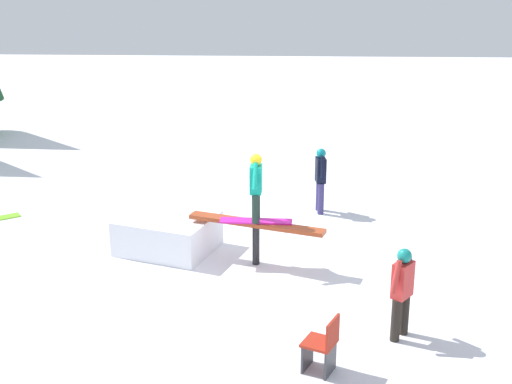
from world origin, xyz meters
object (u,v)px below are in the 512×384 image
bystander_black (320,177)px  folding_chair (322,346)px  main_rider_on_rail (256,188)px  bystander_red (402,289)px  rail_feature (256,228)px

bystander_black → folding_chair: size_ratio=1.74×
bystander_black → folding_chair: (-0.24, -6.76, -0.45)m
main_rider_on_rail → bystander_red: size_ratio=0.92×
bystander_black → rail_feature: bearing=-31.4°
folding_chair → rail_feature: bearing=-138.3°
rail_feature → folding_chair: folding_chair is taller
main_rider_on_rail → bystander_black: (1.36, 3.02, -0.69)m
rail_feature → main_rider_on_rail: (0.00, 0.00, 0.80)m
bystander_red → bystander_black: size_ratio=0.98×
main_rider_on_rail → bystander_red: 3.66m
main_rider_on_rail → bystander_black: bearing=67.6°
rail_feature → bystander_black: (1.36, 3.02, 0.11)m
main_rider_on_rail → folding_chair: size_ratio=1.58×
rail_feature → main_rider_on_rail: 0.80m
rail_feature → bystander_red: bystander_red is taller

